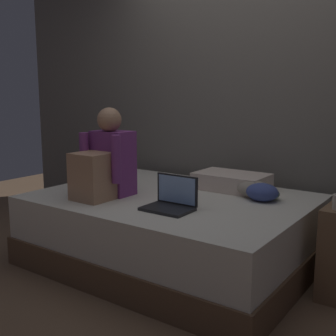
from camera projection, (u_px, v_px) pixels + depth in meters
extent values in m
plane|color=brown|center=(171.00, 282.00, 2.90)|extent=(8.00, 8.00, 0.00)
cube|color=slate|center=(251.00, 85.00, 3.62)|extent=(5.60, 0.10, 2.70)
cube|color=brown|center=(172.00, 249.00, 3.23)|extent=(2.00, 1.50, 0.21)
cube|color=beige|center=(172.00, 216.00, 3.19)|extent=(1.96, 1.46, 0.31)
cube|color=#75337A|center=(113.00, 163.00, 3.18)|extent=(0.30, 0.20, 0.48)
sphere|color=#A87C5E|center=(109.00, 120.00, 3.09)|extent=(0.18, 0.18, 0.18)
cube|color=#A87C5E|center=(92.00, 177.00, 3.01)|extent=(0.26, 0.24, 0.34)
cylinder|color=#75337A|center=(84.00, 155.00, 3.14)|extent=(0.07, 0.07, 0.34)
cylinder|color=#75337A|center=(116.00, 159.00, 2.96)|extent=(0.07, 0.07, 0.34)
cube|color=black|center=(167.00, 209.00, 2.75)|extent=(0.32, 0.22, 0.02)
cube|color=black|center=(177.00, 190.00, 2.83)|extent=(0.32, 0.01, 0.20)
cube|color=#8CB2EA|center=(176.00, 190.00, 2.82)|extent=(0.29, 0.00, 0.18)
cube|color=beige|center=(232.00, 181.00, 3.36)|extent=(0.56, 0.36, 0.13)
ellipsoid|color=gray|center=(253.00, 189.00, 3.11)|extent=(0.23, 0.20, 0.13)
ellipsoid|color=#4C6B56|center=(269.00, 194.00, 3.03)|extent=(0.16, 0.14, 0.09)
ellipsoid|color=#3D4C8E|center=(262.00, 192.00, 2.99)|extent=(0.23, 0.20, 0.13)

